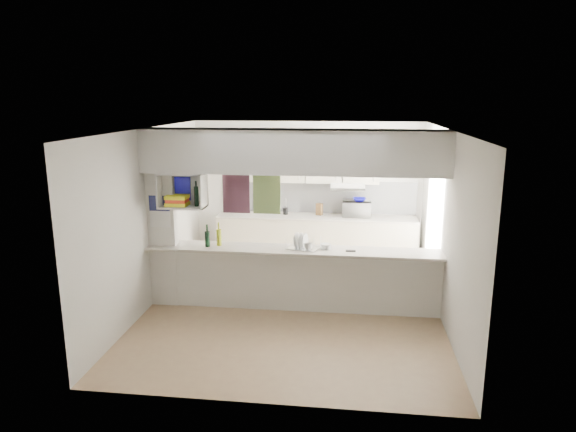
% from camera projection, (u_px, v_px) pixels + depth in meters
% --- Properties ---
extents(floor, '(4.80, 4.80, 0.00)m').
position_uv_depth(floor, '(292.00, 309.00, 7.51)').
color(floor, '#A17D5D').
rests_on(floor, ground).
extents(ceiling, '(4.80, 4.80, 0.00)m').
position_uv_depth(ceiling, '(293.00, 129.00, 6.92)').
color(ceiling, white).
rests_on(ceiling, wall_back).
extents(wall_back, '(4.20, 0.00, 4.20)m').
position_uv_depth(wall_back, '(307.00, 192.00, 9.53)').
color(wall_back, silver).
rests_on(wall_back, floor).
extents(wall_left, '(0.00, 4.80, 4.80)m').
position_uv_depth(wall_left, '(149.00, 218.00, 7.46)').
color(wall_left, silver).
rests_on(wall_left, floor).
extents(wall_right, '(0.00, 4.80, 4.80)m').
position_uv_depth(wall_right, '(446.00, 227.00, 6.96)').
color(wall_right, silver).
rests_on(wall_right, floor).
extents(servery_partition, '(4.20, 0.50, 2.60)m').
position_uv_depth(servery_partition, '(280.00, 197.00, 7.15)').
color(servery_partition, silver).
rests_on(servery_partition, floor).
extents(cubby_shelf, '(0.65, 0.35, 0.50)m').
position_uv_depth(cubby_shelf, '(182.00, 192.00, 7.24)').
color(cubby_shelf, white).
rests_on(cubby_shelf, bulkhead).
extents(kitchen_run, '(3.60, 0.63, 2.24)m').
position_uv_depth(kitchen_run, '(314.00, 220.00, 9.37)').
color(kitchen_run, beige).
rests_on(kitchen_run, floor).
extents(microwave, '(0.53, 0.38, 0.28)m').
position_uv_depth(microwave, '(357.00, 209.00, 9.23)').
color(microwave, white).
rests_on(microwave, bench_top).
extents(bowl, '(0.24, 0.24, 0.06)m').
position_uv_depth(bowl, '(359.00, 200.00, 9.18)').
color(bowl, '#100E9B').
rests_on(bowl, microwave).
extents(dish_rack, '(0.51, 0.44, 0.23)m').
position_uv_depth(dish_rack, '(303.00, 242.00, 7.30)').
color(dish_rack, silver).
rests_on(dish_rack, breakfast_bar).
extents(cup, '(0.15, 0.15, 0.09)m').
position_uv_depth(cup, '(308.00, 246.00, 7.19)').
color(cup, white).
rests_on(cup, dish_rack).
extents(wine_bottles, '(0.22, 0.15, 0.34)m').
position_uv_depth(wine_bottles, '(213.00, 238.00, 7.40)').
color(wine_bottles, black).
rests_on(wine_bottles, breakfast_bar).
extents(plastic_tubs, '(0.49, 0.18, 0.07)m').
position_uv_depth(plastic_tubs, '(327.00, 247.00, 7.27)').
color(plastic_tubs, silver).
rests_on(plastic_tubs, breakfast_bar).
extents(utensil_jar, '(0.09, 0.09, 0.13)m').
position_uv_depth(utensil_jar, '(285.00, 211.00, 9.41)').
color(utensil_jar, black).
rests_on(utensil_jar, bench_top).
extents(knife_block, '(0.13, 0.12, 0.21)m').
position_uv_depth(knife_block, '(319.00, 209.00, 9.35)').
color(knife_block, '#55391D').
rests_on(knife_block, bench_top).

